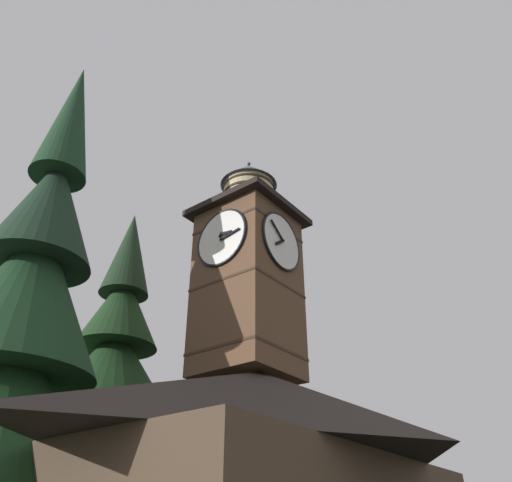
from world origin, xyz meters
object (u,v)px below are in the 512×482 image
(building_main, at_px, (260,480))
(pine_tree_aside, at_px, (21,325))
(clock_tower, at_px, (248,269))
(moon, at_px, (20,410))
(pine_tree_behind, at_px, (105,421))

(building_main, distance_m, pine_tree_aside, 8.60)
(clock_tower, bearing_deg, moon, -108.52)
(pine_tree_aside, relative_size, moon, 10.35)
(building_main, relative_size, pine_tree_aside, 0.71)
(building_main, height_order, pine_tree_aside, pine_tree_aside)
(pine_tree_behind, bearing_deg, building_main, 98.11)
(pine_tree_aside, bearing_deg, moon, -119.30)
(pine_tree_aside, height_order, moon, pine_tree_aside)
(clock_tower, xyz_separation_m, pine_tree_behind, (1.46, -5.65, -5.26))
(building_main, bearing_deg, pine_tree_behind, -81.89)
(clock_tower, relative_size, moon, 5.36)
(clock_tower, distance_m, pine_tree_behind, 7.86)
(building_main, height_order, pine_tree_behind, pine_tree_behind)
(pine_tree_aside, bearing_deg, building_main, 144.11)
(pine_tree_behind, height_order, moon, pine_tree_behind)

